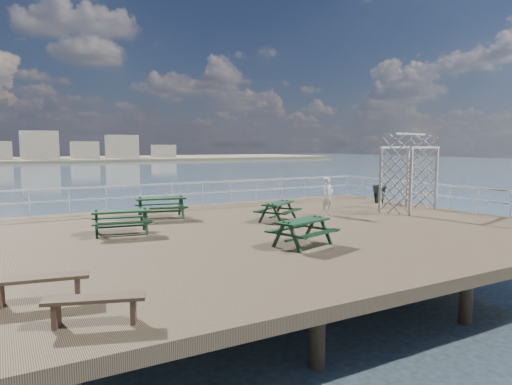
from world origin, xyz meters
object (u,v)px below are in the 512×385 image
at_px(flat_bench_near, 39,283).
at_px(picnic_table_a, 121,217).
at_px(picnic_table_d, 303,227).
at_px(trellis_arbor, 409,176).
at_px(flat_bench_far, 95,304).
at_px(picnic_table_c, 278,208).
at_px(picnic_table_b, 161,203).
at_px(person, 327,196).

bearing_deg(flat_bench_near, picnic_table_a, 74.60).
distance_m(picnic_table_d, trellis_arbor, 8.70).
xyz_separation_m(picnic_table_a, flat_bench_far, (-2.08, -7.26, -0.22)).
distance_m(picnic_table_a, flat_bench_near, 6.38).
distance_m(picnic_table_a, picnic_table_c, 5.71).
height_order(picnic_table_a, picnic_table_b, picnic_table_b).
height_order(picnic_table_d, flat_bench_far, picnic_table_d).
bearing_deg(picnic_table_a, trellis_arbor, 5.92).
bearing_deg(trellis_arbor, flat_bench_near, -177.73).
height_order(picnic_table_d, trellis_arbor, trellis_arbor).
distance_m(picnic_table_a, flat_bench_far, 7.56).
bearing_deg(person, flat_bench_near, -158.36).
bearing_deg(picnic_table_a, picnic_table_c, 6.76).
xyz_separation_m(picnic_table_a, flat_bench_near, (-2.77, -5.74, -0.19)).
bearing_deg(flat_bench_far, picnic_table_d, 45.30).
height_order(picnic_table_b, flat_bench_far, picnic_table_b).
bearing_deg(flat_bench_far, picnic_table_b, 85.71).
xyz_separation_m(picnic_table_a, picnic_table_b, (2.08, 2.46, 0.03)).
relative_size(flat_bench_far, person, 1.03).
relative_size(picnic_table_a, person, 1.30).
distance_m(picnic_table_b, trellis_arbor, 10.50).
relative_size(picnic_table_a, picnic_table_d, 0.98).
distance_m(picnic_table_c, flat_bench_near, 10.08).
distance_m(flat_bench_near, person, 12.37).
bearing_deg(flat_bench_near, flat_bench_far, -55.31).
distance_m(picnic_table_a, picnic_table_b, 3.22).
bearing_deg(picnic_table_b, trellis_arbor, -7.45).
bearing_deg(flat_bench_far, trellis_arbor, 43.51).
bearing_deg(person, picnic_table_a, 173.84).
xyz_separation_m(picnic_table_b, person, (6.13, -2.52, 0.19)).
bearing_deg(picnic_table_c, flat_bench_near, 178.86).
height_order(picnic_table_c, flat_bench_near, picnic_table_c).
xyz_separation_m(picnic_table_c, flat_bench_near, (-8.48, -5.45, -0.14)).
height_order(picnic_table_c, trellis_arbor, trellis_arbor).
height_order(picnic_table_b, picnic_table_c, picnic_table_b).
distance_m(picnic_table_d, flat_bench_near, 7.01).
bearing_deg(person, flat_bench_far, -150.75).
xyz_separation_m(picnic_table_d, flat_bench_near, (-6.84, -1.53, -0.17)).
bearing_deg(picnic_table_c, person, -28.55).
height_order(picnic_table_a, person, person).
height_order(flat_bench_near, person, person).
bearing_deg(flat_bench_near, person, 37.70).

